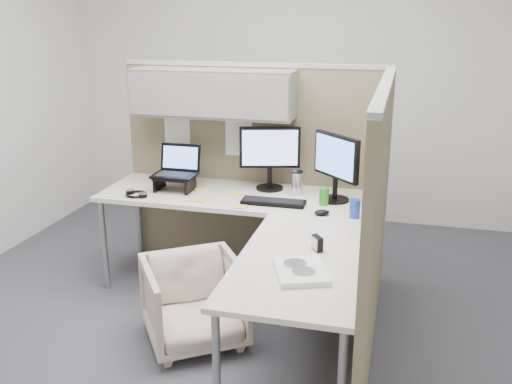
% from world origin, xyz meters
% --- Properties ---
extents(ground, '(4.50, 4.50, 0.00)m').
position_xyz_m(ground, '(0.00, 0.00, 0.00)').
color(ground, '#3E3E43').
rests_on(ground, ground).
extents(partition_back, '(2.00, 0.36, 1.63)m').
position_xyz_m(partition_back, '(-0.22, 0.83, 1.10)').
color(partition_back, '#807353').
rests_on(partition_back, ground).
extents(partition_right, '(0.07, 2.03, 1.63)m').
position_xyz_m(partition_right, '(0.90, -0.07, 0.82)').
color(partition_right, '#807353').
rests_on(partition_right, ground).
extents(desk, '(2.00, 1.98, 0.73)m').
position_xyz_m(desk, '(0.12, 0.13, 0.69)').
color(desk, beige).
rests_on(desk, ground).
extents(office_chair, '(0.78, 0.77, 0.59)m').
position_xyz_m(office_chair, '(-0.16, -0.26, 0.30)').
color(office_chair, beige).
rests_on(office_chair, ground).
extents(monitor_left, '(0.43, 0.20, 0.47)m').
position_xyz_m(monitor_left, '(0.08, 0.72, 1.00)').
color(monitor_left, black).
rests_on(monitor_left, desk).
extents(monitor_right, '(0.34, 0.33, 0.47)m').
position_xyz_m(monitor_right, '(0.58, 0.56, 1.00)').
color(monitor_right, black).
rests_on(monitor_right, desk).
extents(laptop_station, '(0.31, 0.26, 0.32)m').
position_xyz_m(laptop_station, '(-0.58, 0.54, 0.85)').
color(laptop_station, black).
rests_on(laptop_station, desk).
extents(keyboard, '(0.44, 0.15, 0.02)m').
position_xyz_m(keyboard, '(0.19, 0.39, 0.74)').
color(keyboard, black).
rests_on(keyboard, desk).
extents(mouse, '(0.12, 0.10, 0.04)m').
position_xyz_m(mouse, '(0.54, 0.24, 0.75)').
color(mouse, black).
rests_on(mouse, desk).
extents(travel_mug, '(0.08, 0.08, 0.17)m').
position_xyz_m(travel_mug, '(0.30, 0.65, 0.82)').
color(travel_mug, silver).
rests_on(travel_mug, desk).
extents(soda_can_green, '(0.07, 0.07, 0.12)m').
position_xyz_m(soda_can_green, '(0.75, 0.25, 0.79)').
color(soda_can_green, '#1E3FA5').
rests_on(soda_can_green, desk).
extents(soda_can_silver, '(0.07, 0.07, 0.12)m').
position_xyz_m(soda_can_silver, '(0.52, 0.46, 0.79)').
color(soda_can_silver, '#268C1E').
rests_on(soda_can_silver, desk).
extents(sticky_note_b, '(0.08, 0.08, 0.01)m').
position_xyz_m(sticky_note_b, '(-0.01, 0.26, 0.73)').
color(sticky_note_b, yellow).
rests_on(sticky_note_b, desk).
extents(sticky_note_a, '(0.08, 0.08, 0.01)m').
position_xyz_m(sticky_note_a, '(-0.32, 0.32, 0.73)').
color(sticky_note_a, yellow).
rests_on(sticky_note_a, desk).
extents(sticky_note_c, '(0.10, 0.10, 0.01)m').
position_xyz_m(sticky_note_c, '(-0.41, 0.57, 0.73)').
color(sticky_note_c, yellow).
rests_on(sticky_note_c, desk).
extents(sticky_note_d, '(0.08, 0.08, 0.01)m').
position_xyz_m(sticky_note_d, '(-0.12, 0.52, 0.73)').
color(sticky_note_d, yellow).
rests_on(sticky_note_d, desk).
extents(headphones, '(0.20, 0.20, 0.03)m').
position_xyz_m(headphones, '(-0.80, 0.32, 0.74)').
color(headphones, black).
rests_on(headphones, desk).
extents(paper_stack, '(0.34, 0.38, 0.03)m').
position_xyz_m(paper_stack, '(0.57, -0.65, 0.75)').
color(paper_stack, white).
rests_on(paper_stack, desk).
extents(desk_clock, '(0.07, 0.09, 0.08)m').
position_xyz_m(desk_clock, '(0.60, -0.33, 0.77)').
color(desk_clock, black).
rests_on(desk_clock, desk).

